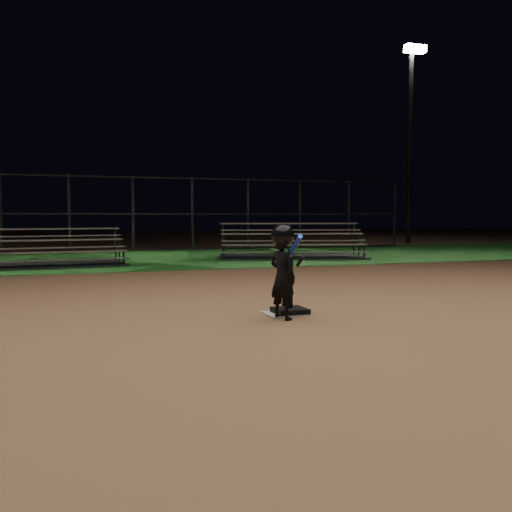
{
  "coord_description": "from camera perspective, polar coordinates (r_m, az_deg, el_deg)",
  "views": [
    {
      "loc": [
        -2.68,
        -6.48,
        1.21
      ],
      "look_at": [
        0.0,
        1.0,
        0.65
      ],
      "focal_mm": 41.0,
      "sensor_mm": 36.0,
      "label": 1
    }
  ],
  "objects": [
    {
      "name": "bleacher_left",
      "position": [
        14.55,
        -19.93,
        -0.26
      ],
      "size": [
        3.76,
        2.03,
        0.89
      ],
      "rotation": [
        0.0,
        0.0,
        0.07
      ],
      "color": "#B6B6BB",
      "rests_on": "ground"
    },
    {
      "name": "ground",
      "position": [
        7.11,
        2.73,
        -5.76
      ],
      "size": [
        80.0,
        80.0,
        0.0
      ],
      "primitive_type": "plane",
      "color": "#946443",
      "rests_on": "ground"
    },
    {
      "name": "home_plate",
      "position": [
        7.11,
        2.73,
        -5.67
      ],
      "size": [
        0.45,
        0.45,
        0.02
      ],
      "primitive_type": "cube",
      "color": "beige",
      "rests_on": "ground"
    },
    {
      "name": "bleacher_right",
      "position": [
        16.48,
        3.54,
        0.51
      ],
      "size": [
        4.38,
        2.9,
        0.99
      ],
      "rotation": [
        0.0,
        0.0,
        -0.25
      ],
      "color": "silver",
      "rests_on": "ground"
    },
    {
      "name": "batting_tee",
      "position": [
        7.1,
        3.33,
        -4.61
      ],
      "size": [
        0.38,
        0.38,
        0.69
      ],
      "color": "black",
      "rests_on": "home_plate"
    },
    {
      "name": "child_batter",
      "position": [
        6.74,
        2.62,
        -1.26
      ],
      "size": [
        0.41,
        0.61,
        1.11
      ],
      "rotation": [
        0.0,
        0.0,
        1.98
      ],
      "color": "black",
      "rests_on": "ground"
    },
    {
      "name": "light_pole_right",
      "position": [
        26.24,
        14.89,
        12.06
      ],
      "size": [
        0.9,
        0.53,
        8.3
      ],
      "color": "#2D2D30",
      "rests_on": "ground"
    },
    {
      "name": "backstop_fence",
      "position": [
        19.66,
        -11.91,
        4.04
      ],
      "size": [
        20.08,
        0.08,
        2.5
      ],
      "color": "#38383D",
      "rests_on": "ground"
    },
    {
      "name": "grass_strip",
      "position": [
        16.74,
        -10.45,
        -0.18
      ],
      "size": [
        60.0,
        8.0,
        0.01
      ],
      "primitive_type": "cube",
      "color": "#1E5B1D",
      "rests_on": "ground"
    }
  ]
}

